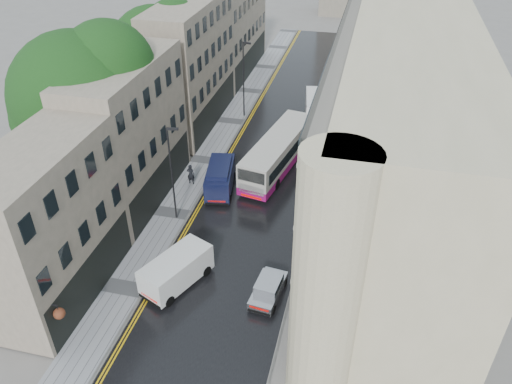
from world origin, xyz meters
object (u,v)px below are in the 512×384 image
at_px(white_lorry, 306,118).
at_px(silver_hatchback, 251,299).
at_px(tree_far, 157,68).
at_px(pedestrian, 191,174).
at_px(lamp_post_near, 172,175).
at_px(lamp_post_far, 244,80).
at_px(navy_van, 206,188).
at_px(tree_near, 83,119).
at_px(white_van, 147,279).
at_px(cream_bus, 250,167).

distance_m(white_lorry, silver_hatchback, 23.42).
bearing_deg(tree_far, pedestrian, -56.23).
bearing_deg(lamp_post_near, pedestrian, 84.26).
bearing_deg(lamp_post_far, white_lorry, -9.97).
distance_m(pedestrian, lamp_post_far, 14.22).
bearing_deg(white_lorry, lamp_post_far, 149.86).
bearing_deg(navy_van, tree_near, 179.46).
bearing_deg(lamp_post_far, navy_van, -75.18).
xyz_separation_m(white_van, pedestrian, (-1.54, 12.47, -0.08)).
xyz_separation_m(cream_bus, pedestrian, (-4.79, -1.38, -0.53)).
height_order(silver_hatchback, white_van, white_van).
relative_size(tree_far, white_lorry, 1.76).
relative_size(white_van, lamp_post_near, 0.64).
distance_m(cream_bus, pedestrian, 5.01).
bearing_deg(tree_near, silver_hatchback, -30.45).
bearing_deg(white_lorry, white_van, -114.29).
bearing_deg(lamp_post_near, white_lorry, 53.24).
bearing_deg(white_lorry, tree_far, 177.53).
distance_m(white_lorry, pedestrian, 13.75).
height_order(tree_near, lamp_post_near, tree_near).
bearing_deg(navy_van, white_lorry, 55.80).
distance_m(tree_near, tree_far, 13.02).
xyz_separation_m(tree_near, silver_hatchback, (14.84, -8.72, -6.27)).
height_order(silver_hatchback, pedestrian, pedestrian).
height_order(white_van, navy_van, navy_van).
bearing_deg(pedestrian, tree_near, 29.67).
distance_m(navy_van, lamp_post_near, 4.06).
distance_m(silver_hatchback, navy_van, 11.90).
xyz_separation_m(tree_far, white_lorry, (14.33, 1.66, -4.35)).
distance_m(pedestrian, lamp_post_near, 5.59).
distance_m(tree_near, pedestrian, 9.57).
bearing_deg(pedestrian, tree_far, -54.24).
height_order(white_lorry, white_van, white_lorry).
xyz_separation_m(pedestrian, lamp_post_far, (0.98, 13.86, 3.02)).
distance_m(navy_van, pedestrian, 2.89).
bearing_deg(pedestrian, cream_bus, -161.99).
height_order(white_lorry, lamp_post_near, lamp_post_near).
relative_size(white_van, lamp_post_far, 0.61).
distance_m(lamp_post_near, lamp_post_far, 18.64).
distance_m(tree_near, lamp_post_near, 7.88).
bearing_deg(navy_van, lamp_post_near, -129.28).
distance_m(white_lorry, white_van, 24.51).
bearing_deg(silver_hatchback, lamp_post_far, 111.84).
bearing_deg(pedestrian, white_van, 99.03).
height_order(white_van, pedestrian, white_van).
height_order(lamp_post_near, lamp_post_far, lamp_post_far).
bearing_deg(silver_hatchback, tree_far, 130.19).
relative_size(cream_bus, pedestrian, 6.24).
bearing_deg(white_lorry, silver_hatchback, -98.56).
bearing_deg(cream_bus, tree_far, 154.51).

